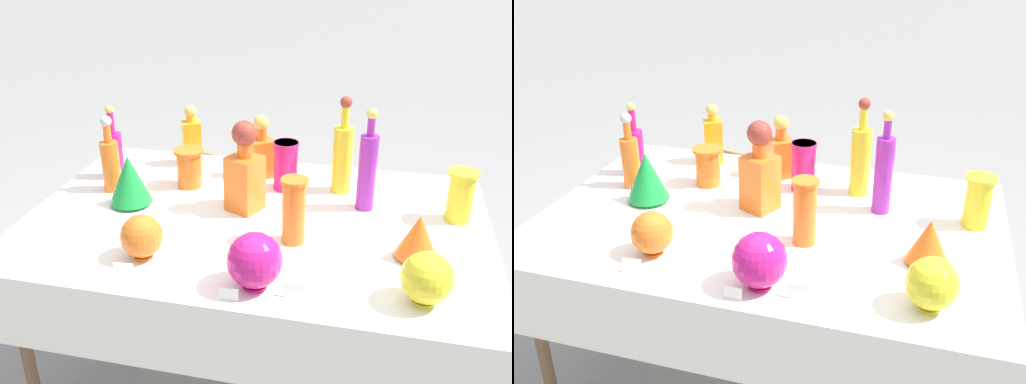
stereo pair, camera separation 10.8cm
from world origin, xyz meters
TOP-DOWN VIEW (x-y plane):
  - ground_plane at (0.00, 0.00)m, footprint 40.00×40.00m
  - display_table at (0.00, -0.03)m, footprint 1.61×1.08m
  - tall_bottle_0 at (0.27, 0.29)m, footprint 0.08×0.08m
  - tall_bottle_1 at (0.37, 0.16)m, footprint 0.07×0.07m
  - tall_bottle_2 at (-0.60, 0.10)m, footprint 0.07×0.07m
  - tall_bottle_3 at (-0.64, 0.22)m, footprint 0.07×0.07m
  - square_decanter_0 at (-0.06, 0.37)m, footprint 0.13×0.13m
  - square_decanter_1 at (-0.05, 0.06)m, footprint 0.14×0.14m
  - square_decanter_2 at (-0.38, 0.43)m, footprint 0.10×0.10m
  - slender_vase_0 at (0.16, -0.13)m, footprint 0.09×0.09m
  - slender_vase_1 at (-0.32, 0.20)m, footprint 0.12×0.12m
  - slender_vase_2 at (0.69, 0.14)m, footprint 0.11×0.11m
  - slender_vase_3 at (0.06, 0.26)m, footprint 0.10×0.10m
  - fluted_vase_0 at (0.55, -0.15)m, footprint 0.14×0.14m
  - fluted_vase_1 at (-0.48, -0.00)m, footprint 0.16×0.16m
  - round_bowl_0 at (0.56, -0.38)m, footprint 0.15×0.15m
  - round_bowl_1 at (0.09, -0.42)m, footprint 0.16×0.16m
  - round_bowl_2 at (-0.28, -0.34)m, footprint 0.14×0.14m
  - price_tag_left at (0.04, -0.49)m, footprint 0.06×0.02m
  - price_tag_center at (0.22, -0.44)m, footprint 0.06×0.02m
  - price_tag_right at (-0.30, -0.46)m, footprint 0.06×0.02m
  - cardboard_box_behind_left at (-0.46, 1.18)m, footprint 0.58×0.48m
  - cardboard_box_behind_right at (-0.43, 0.96)m, footprint 0.63×0.52m

SIDE VIEW (x-z plane):
  - ground_plane at x=0.00m, z-range 0.00..0.00m
  - cardboard_box_behind_right at x=-0.43m, z-range -0.04..0.33m
  - cardboard_box_behind_left at x=-0.46m, z-range -0.04..0.42m
  - display_table at x=0.00m, z-range 0.32..1.08m
  - price_tag_left at x=0.04m, z-range 0.76..0.80m
  - price_tag_center at x=0.22m, z-range 0.76..0.80m
  - price_tag_right at x=-0.30m, z-range 0.76..0.80m
  - round_bowl_2 at x=-0.28m, z-range 0.76..0.91m
  - fluted_vase_0 at x=0.55m, z-range 0.76..0.91m
  - round_bowl_0 at x=0.56m, z-range 0.76..0.92m
  - slender_vase_1 at x=-0.32m, z-range 0.77..0.92m
  - round_bowl_1 at x=0.09m, z-range 0.76..0.93m
  - fluted_vase_1 at x=-0.48m, z-range 0.76..0.96m
  - slender_vase_2 at x=0.69m, z-range 0.77..0.95m
  - slender_vase_3 at x=0.06m, z-range 0.77..0.96m
  - square_decanter_0 at x=-0.06m, z-range 0.74..0.99m
  - tall_bottle_3 at x=-0.64m, z-range 0.72..1.02m
  - square_decanter_2 at x=-0.38m, z-range 0.74..1.00m
  - tall_bottle_2 at x=-0.60m, z-range 0.73..1.03m
  - slender_vase_0 at x=0.16m, z-range 0.77..0.99m
  - tall_bottle_0 at x=0.27m, z-range 0.72..1.10m
  - square_decanter_1 at x=-0.05m, z-range 0.74..1.08m
  - tall_bottle_1 at x=0.37m, z-range 0.73..1.11m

